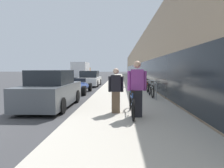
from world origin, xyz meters
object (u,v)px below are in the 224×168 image
person_rider (137,89)px  parked_sedan_curbside (51,90)px  bike_rack_hoop (155,89)px  vintage_roadster_curbside (76,87)px  parked_sedan_far (90,79)px  cruiser_bike_farthest (144,84)px  person_bystander (116,91)px  tandem_bicycle (132,103)px  cruiser_bike_middle (147,86)px  cruiser_bike_nearest (151,90)px  moving_truck (81,70)px

person_rider → parked_sedan_curbside: person_rider is taller
bike_rack_hoop → vintage_roadster_curbside: 5.63m
parked_sedan_far → cruiser_bike_farthest: bearing=-35.8°
person_rider → cruiser_bike_farthest: person_rider is taller
parked_sedan_curbside → vintage_roadster_curbside: size_ratio=1.00×
bike_rack_hoop → vintage_roadster_curbside: bearing=146.8°
cruiser_bike_farthest → parked_sedan_far: bearing=144.2°
person_rider → bike_rack_hoop: person_rider is taller
person_rider → person_bystander: 0.87m
bike_rack_hoop → tandem_bicycle: bearing=-111.6°
bike_rack_hoop → parked_sedan_curbside: (-4.65, -1.82, 0.10)m
tandem_bicycle → bike_rack_hoop: bearing=68.4°
cruiser_bike_middle → parked_sedan_curbside: parked_sedan_curbside is taller
parked_sedan_curbside → parked_sedan_far: parked_sedan_curbside is taller
cruiser_bike_nearest → parked_sedan_far: 9.31m
cruiser_bike_middle → parked_sedan_curbside: bearing=-132.4°
tandem_bicycle → moving_truck: moving_truck is taller
bike_rack_hoop → vintage_roadster_curbside: size_ratio=0.21×
bike_rack_hoop → moving_truck: (-8.57, 24.43, 0.77)m
cruiser_bike_middle → parked_sedan_curbside: size_ratio=0.43×
tandem_bicycle → parked_sedan_curbside: 3.68m
bike_rack_hoop → cruiser_bike_middle: size_ratio=0.47×
cruiser_bike_middle → parked_sedan_far: (-4.69, 5.65, 0.18)m
vintage_roadster_curbside → tandem_bicycle: bearing=-63.0°
cruiser_bike_farthest → person_bystander: bearing=-102.7°
person_bystander → vintage_roadster_curbside: person_bystander is taller
vintage_roadster_curbside → parked_sedan_far: 5.84m
person_rider → bike_rack_hoop: 3.98m
cruiser_bike_nearest → vintage_roadster_curbside: vintage_roadster_curbside is taller
cruiser_bike_middle → parked_sedan_far: parked_sedan_far is taller
tandem_bicycle → cruiser_bike_middle: bearing=78.6°
parked_sedan_far → cruiser_bike_nearest: bearing=-60.2°
person_rider → cruiser_bike_nearest: bearing=76.0°
bike_rack_hoop → cruiser_bike_farthest: 5.50m
person_bystander → parked_sedan_far: (-2.80, 12.16, -0.22)m
cruiser_bike_nearest → parked_sedan_far: (-4.63, 8.07, 0.18)m
person_bystander → vintage_roadster_curbside: size_ratio=0.37×
cruiser_bike_nearest → bike_rack_hoop: bearing=-85.3°
person_rider → moving_truck: bearing=104.6°
tandem_bicycle → bike_rack_hoop: tandem_bicycle is taller
cruiser_bike_farthest → moving_truck: 20.83m
bike_rack_hoop → cruiser_bike_nearest: bearing=94.7°
cruiser_bike_nearest → cruiser_bike_farthest: bearing=88.3°
tandem_bicycle → cruiser_bike_farthest: tandem_bicycle is taller
tandem_bicycle → parked_sedan_far: 12.83m
person_rider → cruiser_bike_middle: bearing=80.2°
cruiser_bike_nearest → parked_sedan_far: bearing=119.8°
person_rider → vintage_roadster_curbside: (-3.48, 6.86, -0.57)m
moving_truck → tandem_bicycle: bearing=-75.5°
tandem_bicycle → person_bystander: size_ratio=1.58×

